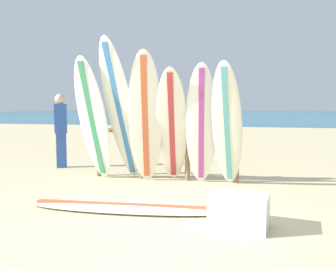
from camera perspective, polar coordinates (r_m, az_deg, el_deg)
The scene contains 13 objects.
ground_plane at distance 3.66m, azimuth -4.63°, elevation -15.82°, with size 120.00×120.00×0.00m, color beige.
ocean_water at distance 61.28m, azimuth 12.07°, elevation 3.57°, with size 120.00×80.00×0.01m, color #196B93.
surfboard_rack at distance 5.79m, azimuth -0.67°, elevation -1.72°, with size 2.62×0.09×1.01m.
surfboard_leaning_far_left at distance 5.76m, azimuth -12.95°, elevation 2.45°, with size 0.65×0.80×2.12m.
surfboard_leaning_left at distance 5.60m, azimuth -8.29°, elevation 3.90°, with size 0.68×1.07×2.40m.
surfboard_leaning_center_left at distance 5.43m, azimuth -3.98°, elevation 2.82°, with size 0.66×0.70×2.19m.
surfboard_leaning_center at distance 5.44m, azimuth 0.69°, elevation 1.34°, with size 0.62×0.95×1.91m.
surfboard_leaning_center_right at distance 5.34m, azimuth 5.83°, elevation 1.60°, with size 0.57×0.67×1.98m.
surfboard_leaning_right at distance 5.16m, azimuth 10.26°, elevation 1.35°, with size 0.55×0.96×1.96m.
surfboard_lying_on_sand at distance 4.23m, azimuth -6.93°, elevation -12.42°, with size 2.67×0.74×0.08m.
beachgoer_standing at distance 7.26m, azimuth -18.18°, elevation 1.22°, with size 0.30×0.26×1.56m.
small_boat_offshore at distance 42.08m, azimuth -3.77°, elevation 3.46°, with size 2.68×2.87×0.71m.
cooler_box at distance 3.66m, azimuth 12.26°, elevation -12.90°, with size 0.60×0.40×0.36m, color white.
Camera 1 is at (1.04, -3.26, 1.29)m, focal length 34.96 mm.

